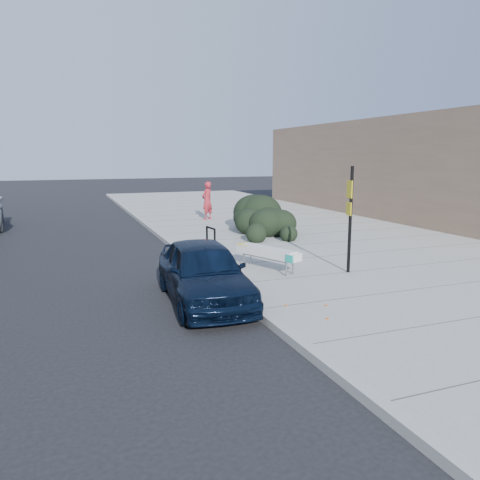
% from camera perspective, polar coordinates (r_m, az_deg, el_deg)
% --- Properties ---
extents(ground, '(120.00, 120.00, 0.00)m').
position_cam_1_polar(ground, '(11.61, -1.56, -6.18)').
color(ground, black).
rests_on(ground, ground).
extents(sidewalk_near, '(11.20, 50.00, 0.15)m').
position_cam_1_polar(sidewalk_near, '(18.37, 9.76, 0.02)').
color(sidewalk_near, gray).
rests_on(sidewalk_near, ground).
extents(curb_near, '(0.22, 50.00, 0.17)m').
position_cam_1_polar(curb_near, '(16.26, -7.47, -1.20)').
color(curb_near, '#9E9E99').
rests_on(curb_near, ground).
extents(bench, '(1.19, 2.10, 0.63)m').
position_cam_1_polar(bench, '(12.92, 3.39, -1.55)').
color(bench, gray).
rests_on(bench, sidewalk_near).
extents(bike_rack, '(0.13, 0.65, 0.95)m').
position_cam_1_polar(bike_rack, '(14.61, -3.58, 0.12)').
color(bike_rack, black).
rests_on(bike_rack, sidewalk_near).
extents(sign_post, '(0.13, 0.33, 2.87)m').
position_cam_1_polar(sign_post, '(12.82, 13.25, 3.17)').
color(sign_post, black).
rests_on(sign_post, sidewalk_near).
extents(hedge, '(2.72, 4.66, 1.66)m').
position_cam_1_polar(hedge, '(19.24, 2.55, 3.35)').
color(hedge, black).
rests_on(hedge, sidewalk_near).
extents(sedan_navy, '(1.93, 4.25, 1.42)m').
position_cam_1_polar(sedan_navy, '(10.57, -4.46, -3.88)').
color(sedan_navy, black).
rests_on(sedan_navy, ground).
extents(pedestrian, '(0.82, 0.76, 1.88)m').
position_cam_1_polar(pedestrian, '(23.40, -4.02, 4.82)').
color(pedestrian, maroon).
rests_on(pedestrian, sidewalk_near).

